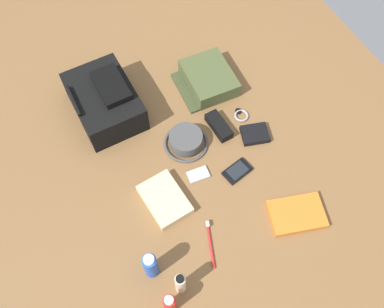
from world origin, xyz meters
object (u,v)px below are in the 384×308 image
at_px(backpack, 105,101).
at_px(folded_towel, 165,199).
at_px(cell_phone, 237,171).
at_px(sunscreen_spray, 170,304).
at_px(lotion_bottle, 180,283).
at_px(toothbrush, 210,241).
at_px(media_player, 198,175).
at_px(wristwatch, 241,115).
at_px(toiletry_pouch, 208,79).
at_px(sunglasses_case, 219,126).
at_px(paperback_novel, 297,214).
at_px(wallet, 255,134).
at_px(bucket_hat, 186,141).
at_px(deodorant_spray, 151,265).

relative_size(backpack, folded_towel, 1.74).
bearing_deg(cell_phone, sunscreen_spray, 126.89).
height_order(lotion_bottle, toothbrush, lotion_bottle).
height_order(backpack, toothbrush, backpack).
relative_size(media_player, wristwatch, 1.24).
bearing_deg(toiletry_pouch, sunglasses_case, 163.09).
bearing_deg(toiletry_pouch, wristwatch, -168.08).
relative_size(wristwatch, folded_towel, 0.35).
relative_size(paperback_novel, cell_phone, 1.91).
xyz_separation_m(toiletry_pouch, wristwatch, (-0.22, -0.05, -0.03)).
bearing_deg(wallet, sunscreen_spray, 143.56).
bearing_deg(wristwatch, bucket_hat, 93.83).
bearing_deg(cell_phone, wristwatch, -33.10).
distance_m(cell_phone, wallet, 0.19).
relative_size(cell_phone, sunglasses_case, 0.88).
distance_m(bucket_hat, wristwatch, 0.27).
relative_size(lotion_bottle, cell_phone, 1.19).
relative_size(backpack, wallet, 3.17).
xyz_separation_m(cell_phone, wallet, (0.11, -0.15, 0.01)).
bearing_deg(backpack, bucket_hat, -143.02).
bearing_deg(media_player, lotion_bottle, 144.84).
height_order(cell_phone, folded_towel, folded_towel).
bearing_deg(deodorant_spray, backpack, -8.88).
bearing_deg(folded_towel, wristwatch, -65.30).
height_order(paperback_novel, media_player, paperback_novel).
height_order(sunscreen_spray, wallet, sunscreen_spray).
xyz_separation_m(deodorant_spray, wallet, (0.32, -0.61, -0.06)).
xyz_separation_m(backpack, wristwatch, (-0.28, -0.50, -0.07)).
distance_m(deodorant_spray, toothbrush, 0.24).
distance_m(paperback_novel, cell_phone, 0.28).
xyz_separation_m(deodorant_spray, media_player, (0.26, -0.32, -0.07)).
distance_m(bucket_hat, paperback_novel, 0.52).
relative_size(cell_phone, media_player, 1.39).
distance_m(cell_phone, sunglasses_case, 0.22).
bearing_deg(backpack, sunglasses_case, -127.77).
height_order(cell_phone, toothbrush, toothbrush).
bearing_deg(toothbrush, wallet, -50.11).
xyz_separation_m(paperback_novel, wallet, (0.37, -0.04, 0.00)).
bearing_deg(lotion_bottle, sunglasses_case, -39.84).
bearing_deg(lotion_bottle, sunscreen_spray, 124.42).
distance_m(toothbrush, sunglasses_case, 0.49).
bearing_deg(wallet, toothbrush, 146.41).
relative_size(paperback_novel, folded_towel, 1.18).
relative_size(toiletry_pouch, cell_phone, 2.04).
distance_m(lotion_bottle, wallet, 0.69).
distance_m(cell_phone, wristwatch, 0.27).
bearing_deg(sunscreen_spray, paperback_novel, -81.61).
bearing_deg(paperback_novel, wallet, -6.25).
bearing_deg(wallet, backpack, 68.21).
relative_size(sunscreen_spray, paperback_novel, 0.56).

